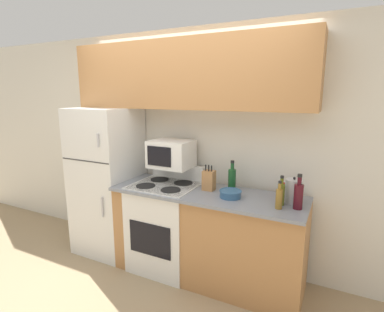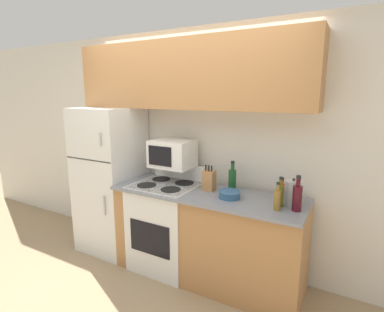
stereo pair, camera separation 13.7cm
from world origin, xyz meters
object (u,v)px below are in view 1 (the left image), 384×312
knife_block (209,180)px  kettle (293,191)px  refrigerator (107,181)px  bottle_wine_green (232,178)px  bottle_hot_sauce (282,189)px  bottle_olive_oil (281,193)px  bottle_vinegar (279,198)px  bottle_wine_red (298,195)px  bowl (230,194)px  stove (166,225)px  microwave (171,154)px

knife_block → kettle: (0.81, -0.01, 0.01)m
refrigerator → bottle_wine_green: (1.50, 0.14, 0.19)m
bottle_wine_green → bottle_hot_sauce: bottle_wine_green is taller
bottle_olive_oil → bottle_vinegar: 0.10m
refrigerator → bottle_wine_green: size_ratio=5.71×
refrigerator → bottle_wine_red: bearing=-2.5°
bowl → bottle_vinegar: bearing=-10.6°
stove → bottle_vinegar: 1.31m
bottle_olive_oil → bottle_vinegar: bottle_olive_oil is taller
bottle_hot_sauce → kettle: kettle is taller
microwave → bottle_wine_green: size_ratio=1.45×
stove → bottle_wine_green: size_ratio=3.65×
refrigerator → bowl: refrigerator is taller
bottle_vinegar → bottle_wine_red: bearing=24.8°
bowl → bottle_vinegar: (0.45, -0.09, 0.06)m
bottle_olive_oil → bottle_hot_sauce: size_ratio=1.30×
knife_block → microwave: bearing=174.0°
refrigerator → microwave: size_ratio=3.92×
microwave → bottle_vinegar: size_ratio=1.82×
bottle_vinegar → bottle_hot_sauce: size_ratio=1.20×
bottle_wine_green → microwave: bearing=-175.2°
refrigerator → microwave: (0.83, 0.09, 0.39)m
bottle_wine_green → bowl: bearing=-74.1°
knife_block → kettle: knife_block is taller
refrigerator → bottle_vinegar: (2.01, -0.16, 0.16)m
refrigerator → stove: size_ratio=1.57×
bottle_wine_green → bottle_vinegar: size_ratio=1.25×
bottle_wine_green → bottle_wine_red: bearing=-19.7°
bowl → bottle_hot_sauce: (0.42, 0.22, 0.04)m
microwave → bottle_vinegar: microwave is taller
microwave → bottle_vinegar: bearing=-11.8°
bowl → bottle_vinegar: bottle_vinegar is taller
bottle_hot_sauce → kettle: size_ratio=0.84×
bottle_vinegar → refrigerator: bearing=175.4°
stove → bottle_vinegar: bottle_vinegar is taller
refrigerator → stove: refrigerator is taller
stove → microwave: microwave is taller
stove → bottle_wine_red: bearing=-2.6°
knife_block → bottle_wine_red: bottle_wine_red is taller
bowl → bottle_wine_green: size_ratio=0.69×
bottle_wine_green → kettle: (0.60, -0.11, -0.01)m
refrigerator → kettle: 2.11m
stove → bottle_wine_green: bearing=14.5°
bowl → bottle_wine_red: (0.60, -0.02, 0.08)m
knife_block → bottle_hot_sauce: knife_block is taller
refrigerator → stove: bearing=-2.3°
knife_block → bowl: bearing=-23.1°
stove → knife_block: size_ratio=4.26×
knife_block → bottle_wine_green: bearing=26.8°
bowl → stove: bearing=176.7°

